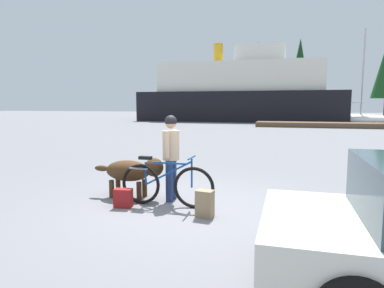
{
  "coord_description": "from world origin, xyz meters",
  "views": [
    {
      "loc": [
        1.77,
        -5.74,
        1.85
      ],
      "look_at": [
        -0.32,
        1.72,
        0.96
      ],
      "focal_mm": 31.98,
      "sensor_mm": 36.0,
      "label": 1
    }
  ],
  "objects_px": {
    "ferry_boat": "(241,94)",
    "sailboat_moored": "(361,118)",
    "dog": "(132,171)",
    "bicycle": "(166,184)",
    "handbag_pannier": "(123,198)",
    "backpack": "(205,204)",
    "person_cyclist": "(171,150)"
  },
  "relations": [
    {
      "from": "handbag_pannier",
      "to": "ferry_boat",
      "type": "bearing_deg",
      "value": 94.04
    },
    {
      "from": "dog",
      "to": "handbag_pannier",
      "type": "distance_m",
      "value": 0.76
    },
    {
      "from": "bicycle",
      "to": "dog",
      "type": "bearing_deg",
      "value": 156.35
    },
    {
      "from": "person_cyclist",
      "to": "handbag_pannier",
      "type": "height_order",
      "value": "person_cyclist"
    },
    {
      "from": "sailboat_moored",
      "to": "dog",
      "type": "bearing_deg",
      "value": -107.82
    },
    {
      "from": "person_cyclist",
      "to": "sailboat_moored",
      "type": "relative_size",
      "value": 0.18
    },
    {
      "from": "person_cyclist",
      "to": "ferry_boat",
      "type": "xyz_separation_m",
      "value": [
        -3.12,
        33.76,
        2.14
      ]
    },
    {
      "from": "handbag_pannier",
      "to": "sailboat_moored",
      "type": "relative_size",
      "value": 0.04
    },
    {
      "from": "bicycle",
      "to": "ferry_boat",
      "type": "relative_size",
      "value": 0.08
    },
    {
      "from": "dog",
      "to": "sailboat_moored",
      "type": "distance_m",
      "value": 31.93
    },
    {
      "from": "dog",
      "to": "person_cyclist",
      "type": "bearing_deg",
      "value": 0.86
    },
    {
      "from": "dog",
      "to": "ferry_boat",
      "type": "distance_m",
      "value": 33.95
    },
    {
      "from": "handbag_pannier",
      "to": "sailboat_moored",
      "type": "height_order",
      "value": "sailboat_moored"
    },
    {
      "from": "dog",
      "to": "ferry_boat",
      "type": "bearing_deg",
      "value": 93.9
    },
    {
      "from": "ferry_boat",
      "to": "sailboat_moored",
      "type": "xyz_separation_m",
      "value": [
        12.08,
        -3.38,
        -2.61
      ]
    },
    {
      "from": "person_cyclist",
      "to": "sailboat_moored",
      "type": "height_order",
      "value": "sailboat_moored"
    },
    {
      "from": "backpack",
      "to": "sailboat_moored",
      "type": "distance_m",
      "value": 32.21
    },
    {
      "from": "bicycle",
      "to": "handbag_pannier",
      "type": "bearing_deg",
      "value": -158.19
    },
    {
      "from": "bicycle",
      "to": "sailboat_moored",
      "type": "relative_size",
      "value": 0.2
    },
    {
      "from": "dog",
      "to": "handbag_pannier",
      "type": "bearing_deg",
      "value": -79.13
    },
    {
      "from": "person_cyclist",
      "to": "handbag_pannier",
      "type": "bearing_deg",
      "value": -135.62
    },
    {
      "from": "person_cyclist",
      "to": "ferry_boat",
      "type": "relative_size",
      "value": 0.07
    },
    {
      "from": "bicycle",
      "to": "dog",
      "type": "height_order",
      "value": "bicycle"
    },
    {
      "from": "person_cyclist",
      "to": "sailboat_moored",
      "type": "bearing_deg",
      "value": 73.57
    },
    {
      "from": "handbag_pannier",
      "to": "sailboat_moored",
      "type": "xyz_separation_m",
      "value": [
        9.65,
        31.05,
        0.35
      ]
    },
    {
      "from": "dog",
      "to": "sailboat_moored",
      "type": "bearing_deg",
      "value": 72.18
    },
    {
      "from": "ferry_boat",
      "to": "backpack",
      "type": "bearing_deg",
      "value": -83.44
    },
    {
      "from": "bicycle",
      "to": "handbag_pannier",
      "type": "distance_m",
      "value": 0.81
    },
    {
      "from": "bicycle",
      "to": "dog",
      "type": "distance_m",
      "value": 0.93
    },
    {
      "from": "backpack",
      "to": "sailboat_moored",
      "type": "height_order",
      "value": "sailboat_moored"
    },
    {
      "from": "person_cyclist",
      "to": "handbag_pannier",
      "type": "relative_size",
      "value": 4.88
    },
    {
      "from": "bicycle",
      "to": "ferry_boat",
      "type": "height_order",
      "value": "ferry_boat"
    }
  ]
}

